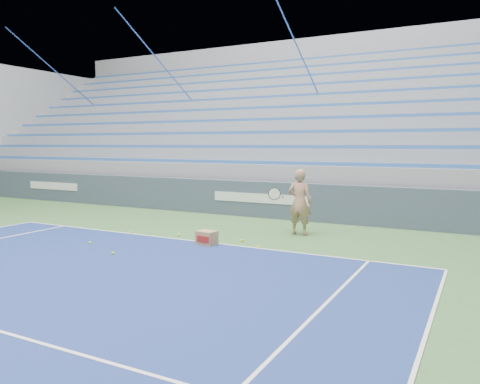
# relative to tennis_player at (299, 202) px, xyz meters

# --- Properties ---
(sponsor_barrier) EXTENTS (30.00, 0.32, 1.10)m
(sponsor_barrier) POSITION_rel_tennis_player_xyz_m (-1.98, 2.11, -0.27)
(sponsor_barrier) COLOR #3B485A
(sponsor_barrier) RESTS_ON ground
(bleachers) EXTENTS (31.00, 9.15, 7.30)m
(bleachers) POSITION_rel_tennis_player_xyz_m (-1.99, 7.83, 1.54)
(bleachers) COLOR gray
(bleachers) RESTS_ON ground
(tennis_player) EXTENTS (0.91, 0.82, 1.64)m
(tennis_player) POSITION_rel_tennis_player_xyz_m (0.00, 0.00, 0.00)
(tennis_player) COLOR tan
(tennis_player) RESTS_ON ground
(ball_box) EXTENTS (0.46, 0.38, 0.32)m
(ball_box) POSITION_rel_tennis_player_xyz_m (-1.41, -2.07, -0.66)
(ball_box) COLOR #A88351
(ball_box) RESTS_ON ground
(tennis_ball_0) EXTENTS (0.07, 0.07, 0.07)m
(tennis_ball_0) POSITION_rel_tennis_player_xyz_m (-2.60, -3.77, -0.79)
(tennis_ball_0) COLOR #CBDF2D
(tennis_ball_0) RESTS_ON ground
(tennis_ball_1) EXTENTS (0.07, 0.07, 0.07)m
(tennis_ball_1) POSITION_rel_tennis_player_xyz_m (-1.80, -1.75, -0.79)
(tennis_ball_1) COLOR #CBDF2D
(tennis_ball_1) RESTS_ON ground
(tennis_ball_2) EXTENTS (0.07, 0.07, 0.07)m
(tennis_ball_2) POSITION_rel_tennis_player_xyz_m (-3.77, -3.24, -0.79)
(tennis_ball_2) COLOR #CBDF2D
(tennis_ball_2) RESTS_ON ground
(tennis_ball_3) EXTENTS (0.07, 0.07, 0.07)m
(tennis_ball_3) POSITION_rel_tennis_player_xyz_m (-3.81, -1.83, -0.79)
(tennis_ball_3) COLOR #CBDF2D
(tennis_ball_3) RESTS_ON ground
(tennis_ball_4) EXTENTS (0.07, 0.07, 0.07)m
(tennis_ball_4) POSITION_rel_tennis_player_xyz_m (-0.24, -1.83, -0.79)
(tennis_ball_4) COLOR #CBDF2D
(tennis_ball_4) RESTS_ON ground
(tennis_ball_5) EXTENTS (0.07, 0.07, 0.07)m
(tennis_ball_5) POSITION_rel_tennis_player_xyz_m (-2.53, -1.54, -0.79)
(tennis_ball_5) COLOR #CBDF2D
(tennis_ball_5) RESTS_ON ground
(tennis_ball_6) EXTENTS (0.07, 0.07, 0.07)m
(tennis_ball_6) POSITION_rel_tennis_player_xyz_m (-0.85, -1.43, -0.79)
(tennis_ball_6) COLOR #CBDF2D
(tennis_ball_6) RESTS_ON ground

